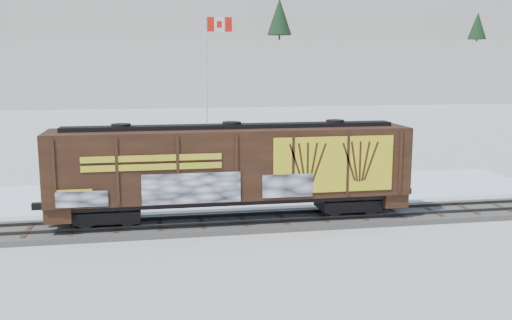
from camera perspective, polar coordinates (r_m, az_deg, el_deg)
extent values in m
plane|color=white|center=(28.32, -1.40, -6.49)|extent=(500.00, 500.00, 0.00)
cube|color=#59544C|center=(28.28, -1.40, -6.22)|extent=(50.00, 3.40, 0.28)
cube|color=#33302D|center=(27.54, -1.17, -6.19)|extent=(50.00, 0.10, 0.15)
cube|color=#33302D|center=(28.91, -1.63, -5.42)|extent=(50.00, 0.10, 0.15)
cube|color=white|center=(35.51, -3.29, -3.15)|extent=(40.00, 8.00, 0.03)
cube|color=white|center=(121.96, -8.46, 8.66)|extent=(360.00, 40.00, 12.00)
cube|color=white|center=(151.99, -8.92, 11.09)|extent=(360.00, 40.00, 24.00)
cube|color=white|center=(187.17, -9.26, 12.47)|extent=(360.00, 50.00, 35.00)
cone|color=black|center=(120.15, 2.36, 14.14)|extent=(5.04, 5.04, 7.38)
cone|color=black|center=(143.80, 21.27, 12.42)|extent=(4.20, 4.20, 6.15)
cube|color=black|center=(27.86, -14.57, -5.20)|extent=(3.00, 2.00, 0.90)
cube|color=black|center=(29.40, 9.14, -4.23)|extent=(3.00, 2.00, 0.90)
cylinder|color=black|center=(27.20, -16.69, -5.66)|extent=(0.90, 0.12, 0.90)
cube|color=black|center=(27.89, -2.39, -3.76)|extent=(17.19, 2.40, 0.25)
cube|color=#391D0F|center=(27.54, -2.42, -0.19)|extent=(17.19, 3.00, 3.28)
cube|color=black|center=(27.30, -2.45, 3.40)|extent=(15.82, 0.90, 0.20)
cube|color=yellow|center=(27.09, 7.81, -0.44)|extent=(5.84, 0.03, 2.65)
cube|color=gold|center=(25.71, -10.32, -0.26)|extent=(6.19, 0.02, 0.70)
cube|color=white|center=(25.99, -6.44, -2.83)|extent=(4.47, 0.03, 1.40)
cylinder|color=silver|center=(41.43, -4.85, -1.20)|extent=(0.90, 0.90, 0.20)
cylinder|color=silver|center=(40.75, -4.96, 6.45)|extent=(0.14, 0.14, 11.25)
cube|color=red|center=(40.81, -4.56, 13.38)|extent=(0.50, 0.07, 1.00)
cube|color=white|center=(40.88, -3.70, 13.38)|extent=(0.70, 0.09, 1.00)
cube|color=red|center=(40.96, -2.77, 13.38)|extent=(0.50, 0.07, 1.00)
imported|color=#AAADB2|center=(35.51, -15.84, -2.34)|extent=(4.38, 2.94, 1.38)
imported|color=silver|center=(35.14, -3.38, -1.87)|extent=(5.25, 2.41, 1.67)
imported|color=black|center=(36.67, 0.50, -1.54)|extent=(5.38, 3.46, 1.45)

